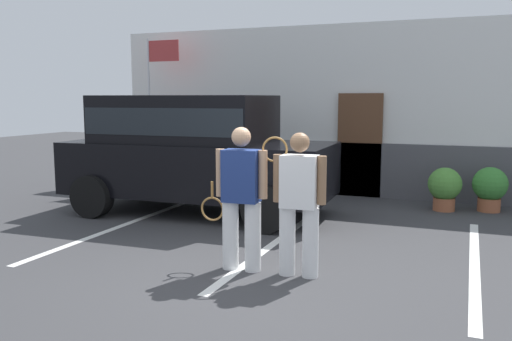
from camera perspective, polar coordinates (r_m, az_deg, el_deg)
ground_plane at (r=6.19m, az=-1.35°, el=-11.24°), size 40.00×40.00×0.00m
parking_stripe_0 at (r=8.77m, az=-14.19°, el=-5.75°), size 0.12×4.40×0.01m
parking_stripe_1 at (r=7.58m, az=2.03°, el=-7.64°), size 0.12×4.40×0.01m
parking_stripe_2 at (r=7.17m, az=22.17°, el=-9.13°), size 0.12×4.40×0.01m
house_frontage at (r=11.33m, az=10.11°, el=5.77°), size 10.54×0.40×3.50m
parked_suv at (r=9.43m, az=-6.65°, el=2.41°), size 4.66×2.29×2.05m
tennis_player_man at (r=6.24m, az=-1.60°, el=-2.83°), size 0.89×0.29×1.68m
tennis_player_woman at (r=6.05m, az=4.56°, el=-3.33°), size 0.75×0.27×1.63m
potted_plant_by_porch at (r=10.18m, az=19.38°, el=-1.64°), size 0.59×0.59×0.78m
potted_plant_secondary at (r=10.40m, az=23.56°, el=-1.61°), size 0.60×0.60×0.79m
flag_pole at (r=12.21m, az=-10.57°, el=8.81°), size 0.80×0.05×3.30m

